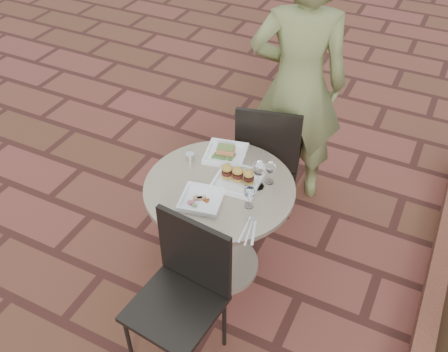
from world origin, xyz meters
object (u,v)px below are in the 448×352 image
at_px(cafe_table, 220,215).
at_px(plate_sliders, 238,177).
at_px(diner, 298,86).
at_px(plate_tuna, 201,199).
at_px(chair_near, 184,284).
at_px(chair_far, 269,150).
at_px(plate_salmon, 226,153).

distance_m(cafe_table, plate_sliders, 0.31).
bearing_deg(diner, plate_tuna, 61.78).
distance_m(cafe_table, chair_near, 0.61).
height_order(chair_far, diner, diner).
xyz_separation_m(cafe_table, diner, (0.12, 0.96, 0.45)).
bearing_deg(diner, chair_far, 54.85).
height_order(chair_near, plate_salmon, chair_near).
height_order(plate_sliders, plate_tuna, plate_sliders).
bearing_deg(diner, chair_near, 68.60).
height_order(cafe_table, plate_tuna, plate_tuna).
distance_m(diner, plate_salmon, 0.74).
xyz_separation_m(chair_near, plate_sliders, (-0.01, 0.67, 0.22)).
distance_m(chair_far, plate_salmon, 0.47).
distance_m(chair_far, diner, 0.48).
bearing_deg(plate_salmon, plate_sliders, -48.36).
xyz_separation_m(chair_near, plate_tuna, (-0.13, 0.44, 0.19)).
bearing_deg(plate_salmon, chair_near, -78.00).
xyz_separation_m(plate_sliders, plate_tuna, (-0.12, -0.24, -0.02)).
bearing_deg(chair_near, plate_tuna, 111.74).
distance_m(chair_far, plate_tuna, 0.86).
bearing_deg(cafe_table, chair_far, 86.13).
bearing_deg(plate_tuna, cafe_table, 77.55).
bearing_deg(chair_far, plate_sliders, 80.13).
bearing_deg(chair_far, plate_salmon, 57.27).
xyz_separation_m(plate_salmon, plate_sliders, (0.18, -0.20, 0.02)).
height_order(chair_near, diner, diner).
bearing_deg(plate_tuna, plate_sliders, 63.87).
relative_size(plate_sliders, plate_tuna, 1.03).
relative_size(cafe_table, chair_near, 0.97).
bearing_deg(chair_far, chair_near, 78.72).
xyz_separation_m(chair_near, plate_salmon, (-0.19, 0.87, 0.20)).
relative_size(diner, plate_sliders, 6.57).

